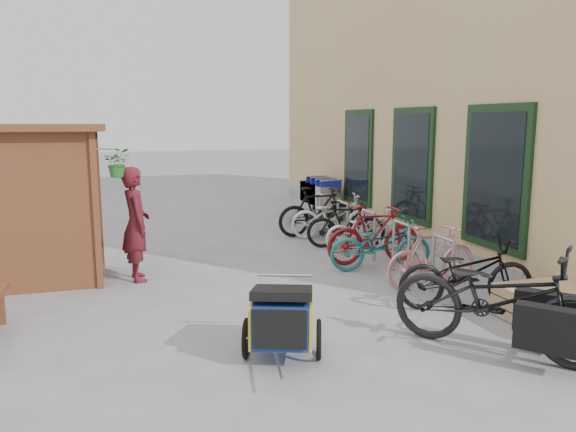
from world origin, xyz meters
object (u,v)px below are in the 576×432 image
object	(u,v)px
pallet_stack	(557,309)
shopping_carts	(317,193)
child_trailer	(282,316)
bike_7	(318,211)
bike_2	(380,244)
cargo_bike	(501,300)
bike_1	(432,256)
bike_3	(374,235)
bike_5	(346,224)
bike_4	(365,230)
bike_6	(333,216)
kiosk	(27,182)
person_kiosk	(136,224)
bike_0	(466,273)

from	to	relation	value
pallet_stack	shopping_carts	xyz separation A→B (m)	(-0.00, 8.36, 0.39)
child_trailer	bike_7	world-z (taller)	bike_7
bike_7	bike_2	bearing A→B (deg)	178.35
pallet_stack	cargo_bike	xyz separation A→B (m)	(-1.21, -0.48, 0.38)
bike_1	bike_3	distance (m)	1.55
child_trailer	bike_5	distance (m)	5.29
bike_4	bike_6	world-z (taller)	bike_6
bike_3	kiosk	bearing A→B (deg)	86.40
shopping_carts	bike_7	bearing A→B (deg)	-110.10
cargo_bike	bike_5	xyz separation A→B (m)	(0.44, 5.15, -0.12)
shopping_carts	person_kiosk	bearing A→B (deg)	-134.65
bike_6	person_kiosk	bearing A→B (deg)	129.15
bike_2	bike_6	bearing A→B (deg)	6.15
child_trailer	person_kiosk	distance (m)	3.72
bike_4	bike_5	xyz separation A→B (m)	(-0.22, 0.38, 0.05)
pallet_stack	child_trailer	world-z (taller)	child_trailer
cargo_bike	bike_7	size ratio (longest dim) A/B	1.27
bike_5	child_trailer	bearing A→B (deg)	163.19
pallet_stack	shopping_carts	bearing A→B (deg)	90.00
bike_2	bike_6	distance (m)	2.66
kiosk	pallet_stack	size ratio (longest dim) A/B	2.08
bike_1	bike_7	bearing A→B (deg)	-1.67
shopping_carts	bike_3	world-z (taller)	shopping_carts
pallet_stack	bike_2	world-z (taller)	bike_2
child_trailer	bike_1	world-z (taller)	bike_1
child_trailer	bike_6	bearing A→B (deg)	83.45
cargo_bike	bike_2	size ratio (longest dim) A/B	1.33
bike_6	child_trailer	bearing A→B (deg)	166.02
cargo_bike	bike_0	size ratio (longest dim) A/B	1.23
bike_6	bike_3	bearing A→B (deg)	-170.58
child_trailer	pallet_stack	bearing A→B (deg)	18.57
bike_1	pallet_stack	bearing A→B (deg)	-167.80
child_trailer	bike_6	distance (m)	6.14
pallet_stack	bike_5	size ratio (longest dim) A/B	0.78
bike_1	bike_6	world-z (taller)	bike_1
bike_2	bike_5	size ratio (longest dim) A/B	1.09
shopping_carts	bike_6	size ratio (longest dim) A/B	1.09
bike_0	bike_3	bearing A→B (deg)	14.74
person_kiosk	bike_6	world-z (taller)	person_kiosk
child_trailer	bike_0	world-z (taller)	bike_0
bike_6	bike_7	bearing A→B (deg)	47.36
shopping_carts	pallet_stack	bearing A→B (deg)	-90.00
bike_2	bike_5	distance (m)	1.75
bike_3	bike_6	world-z (taller)	bike_3
bike_0	bike_1	distance (m)	0.96
shopping_carts	bike_2	bearing A→B (deg)	-99.37
pallet_stack	person_kiosk	bearing A→B (deg)	143.17
kiosk	bike_4	distance (m)	5.86
bike_0	bike_2	xyz separation A→B (m)	(-0.23, 2.04, -0.04)
bike_1	child_trailer	bearing A→B (deg)	115.76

